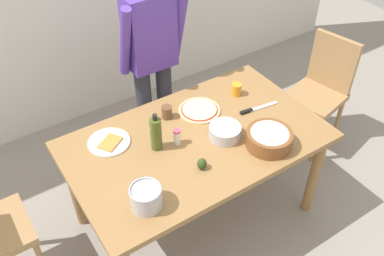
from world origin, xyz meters
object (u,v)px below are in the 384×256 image
plate_with_slice (109,142)px  mixing_bowl_steel (225,132)px  cup_orange (236,89)px  cup_small_brown (167,112)px  dining_table (196,149)px  olive_oil_bottle (156,134)px  chair_wooden_right (321,87)px  pizza_raw_on_board (199,110)px  popcorn_bowl (269,137)px  salt_shaker (177,137)px  chef_knife (254,109)px  avocado (202,164)px  person_cook (151,55)px  steel_pot (146,197)px

plate_with_slice → mixing_bowl_steel: (0.63, -0.34, 0.03)m
cup_orange → cup_small_brown: bearing=174.8°
dining_table → olive_oil_bottle: bearing=165.3°
chair_wooden_right → olive_oil_bottle: olive_oil_bottle is taller
pizza_raw_on_board → popcorn_bowl: popcorn_bowl is taller
chair_wooden_right → salt_shaker: (-1.44, -0.13, 0.27)m
cup_small_brown → pizza_raw_on_board: bearing=-16.8°
salt_shaker → popcorn_bowl: bearing=-34.9°
plate_with_slice → chef_knife: 0.98m
plate_with_slice → salt_shaker: salt_shaker is taller
pizza_raw_on_board → avocado: size_ratio=4.00×
person_cook → chair_wooden_right: bearing=-26.5°
steel_pot → chef_knife: bearing=17.5°
dining_table → pizza_raw_on_board: size_ratio=5.71×
chef_knife → avocado: size_ratio=4.16×
plate_with_slice → popcorn_bowl: size_ratio=0.93×
popcorn_bowl → avocado: size_ratio=4.00×
chair_wooden_right → pizza_raw_on_board: chair_wooden_right is taller
dining_table → person_cook: (0.11, 0.76, 0.27)m
salt_shaker → chef_knife: (0.60, -0.01, -0.05)m
chair_wooden_right → avocado: 1.50m
olive_oil_bottle → steel_pot: (-0.26, -0.35, -0.05)m
chair_wooden_right → steel_pot: (-1.83, -0.44, 0.29)m
plate_with_slice → popcorn_bowl: 0.97m
avocado → cup_small_brown: bearing=82.5°
popcorn_bowl → mixing_bowl_steel: 0.27m
dining_table → mixing_bowl_steel: mixing_bowl_steel is taller
avocado → popcorn_bowl: bearing=-7.8°
person_cook → avocado: bearing=-103.0°
dining_table → plate_with_slice: (-0.47, 0.26, 0.10)m
person_cook → cup_small_brown: size_ratio=19.06×
chef_knife → salt_shaker: bearing=179.3°
chair_wooden_right → olive_oil_bottle: (-1.56, -0.09, 0.33)m
plate_with_slice → cup_small_brown: bearing=2.8°
cup_small_brown → chair_wooden_right: bearing=-5.1°
chef_knife → chair_wooden_right: bearing=9.0°
dining_table → salt_shaker: salt_shaker is taller
person_cook → pizza_raw_on_board: bearing=-84.5°
pizza_raw_on_board → chef_knife: size_ratio=0.96×
olive_oil_bottle → cup_orange: size_ratio=3.01×
chef_knife → avocado: avocado is taller
person_cook → popcorn_bowl: size_ratio=5.79×
plate_with_slice → steel_pot: size_ratio=1.50×
dining_table → plate_with_slice: 0.55m
salt_shaker → chef_knife: bearing=-0.7°
person_cook → cup_orange: (0.37, -0.53, -0.14)m
popcorn_bowl → avocado: popcorn_bowl is taller
avocado → plate_with_slice: bearing=126.4°
avocado → olive_oil_bottle: bearing=114.3°
cup_orange → popcorn_bowl: bearing=-106.5°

